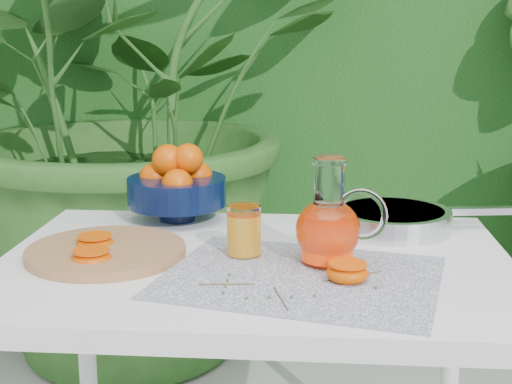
# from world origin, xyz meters

# --- Properties ---
(hedge_backdrop) EXTENTS (8.00, 1.65, 2.50)m
(hedge_backdrop) POSITION_xyz_m (0.06, 2.06, 1.19)
(hedge_backdrop) COLOR #144112
(hedge_backdrop) RESTS_ON ground
(potted_plant_left) EXTENTS (2.70, 2.70, 1.91)m
(potted_plant_left) POSITION_xyz_m (-0.68, 1.17, 0.96)
(potted_plant_left) COLOR #29551D
(potted_plant_left) RESTS_ON ground
(white_table) EXTENTS (1.00, 0.70, 0.75)m
(white_table) POSITION_xyz_m (-0.14, -0.09, 0.67)
(white_table) COLOR white
(white_table) RESTS_ON ground
(placemat) EXTENTS (0.56, 0.48, 0.00)m
(placemat) POSITION_xyz_m (-0.05, -0.19, 0.75)
(placemat) COLOR #0C1444
(placemat) RESTS_ON white_table
(cutting_board) EXTENTS (0.31, 0.31, 0.02)m
(cutting_board) POSITION_xyz_m (-0.43, -0.10, 0.76)
(cutting_board) COLOR #986B44
(cutting_board) RESTS_ON white_table
(fruit_bowl) EXTENTS (0.27, 0.27, 0.18)m
(fruit_bowl) POSITION_xyz_m (-0.34, 0.19, 0.83)
(fruit_bowl) COLOR black
(fruit_bowl) RESTS_ON white_table
(juice_pitcher) EXTENTS (0.19, 0.15, 0.20)m
(juice_pitcher) POSITION_xyz_m (0.00, -0.11, 0.82)
(juice_pitcher) COLOR white
(juice_pitcher) RESTS_ON white_table
(juice_tumbler) EXTENTS (0.08, 0.08, 0.10)m
(juice_tumbler) POSITION_xyz_m (-0.16, -0.08, 0.80)
(juice_tumbler) COLOR white
(juice_tumbler) RESTS_ON white_table
(saute_pan) EXTENTS (0.47, 0.29, 0.05)m
(saute_pan) POSITION_xyz_m (0.15, 0.14, 0.78)
(saute_pan) COLOR silver
(saute_pan) RESTS_ON white_table
(orange_halves) EXTENTS (0.58, 0.21, 0.04)m
(orange_halves) POSITION_xyz_m (-0.29, -0.15, 0.77)
(orange_halves) COLOR #D34A02
(orange_halves) RESTS_ON white_table
(thyme_sprigs) EXTENTS (0.32, 0.23, 0.01)m
(thyme_sprigs) POSITION_xyz_m (-0.06, -0.24, 0.76)
(thyme_sprigs) COLOR brown
(thyme_sprigs) RESTS_ON white_table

